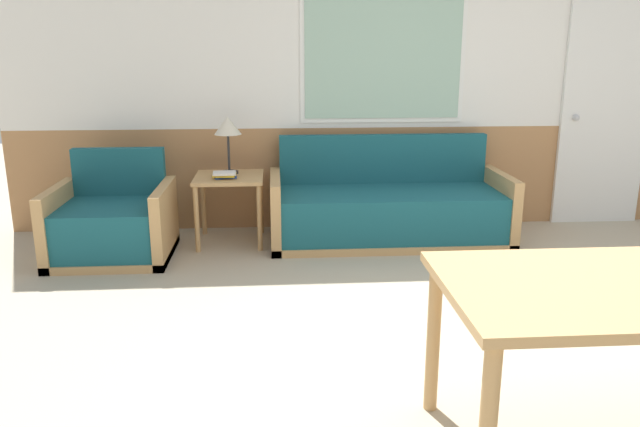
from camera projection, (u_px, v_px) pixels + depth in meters
name	position (u px, v px, depth m)	size (l,w,h in m)	color
ground_plane	(515.00, 358.00, 3.31)	(16.00, 16.00, 0.00)	#B2A58C
wall_back	(415.00, 75.00, 5.49)	(7.20, 0.09, 2.70)	#AD7A4C
couch	(388.00, 210.00, 5.28)	(1.98, 0.82, 0.86)	tan
armchair	(113.00, 225.00, 4.86)	(0.89, 0.81, 0.81)	tan
side_table	(229.00, 187.00, 5.16)	(0.56, 0.56, 0.57)	tan
table_lamp	(228.00, 128.00, 5.14)	(0.22, 0.22, 0.48)	#262628
book_stack	(225.00, 175.00, 5.04)	(0.20, 0.17, 0.05)	#234799
entry_door	(605.00, 112.00, 5.65)	(0.82, 0.09, 2.05)	white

